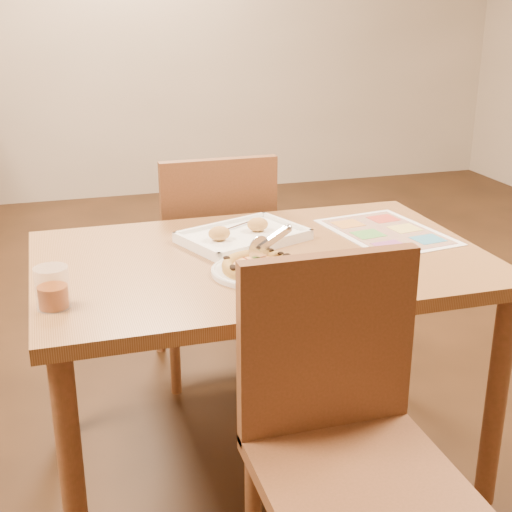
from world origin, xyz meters
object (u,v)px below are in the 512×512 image
object	(u,v)px
dining_table	(261,283)
plate	(256,271)
pizza_cutter	(269,242)
pizza	(259,266)
chair_far	(214,242)
appetizer_tray	(243,236)
chair_near	(341,408)
glass_tumbler	(53,290)
menu	(387,232)

from	to	relation	value
dining_table	plate	world-z (taller)	plate
pizza_cutter	pizza	bearing A→B (deg)	-159.41
chair_far	appetizer_tray	xyz separation A→B (m)	(-0.02, -0.46, 0.17)
chair_near	pizza	size ratio (longest dim) A/B	2.34
dining_table	chair_near	xyz separation A→B (m)	(0.00, -0.60, -0.07)
chair_far	pizza	xyz separation A→B (m)	(-0.05, -0.74, 0.18)
dining_table	pizza	bearing A→B (deg)	-110.14
pizza	glass_tumbler	world-z (taller)	glass_tumbler
menu	chair_near	bearing A→B (deg)	-122.84
plate	pizza	size ratio (longest dim) A/B	1.21
chair_far	menu	distance (m)	0.70
dining_table	glass_tumbler	bearing A→B (deg)	-160.44
chair_near	appetizer_tray	bearing A→B (deg)	91.31
dining_table	pizza_cutter	bearing A→B (deg)	-95.07
pizza_cutter	plate	bearing A→B (deg)	-169.00
pizza_cutter	glass_tumbler	bearing A→B (deg)	168.71
chair_far	appetizer_tray	distance (m)	0.49
pizza_cutter	glass_tumbler	distance (m)	0.59
appetizer_tray	menu	xyz separation A→B (m)	(0.46, -0.05, -0.01)
pizza	appetizer_tray	bearing A→B (deg)	83.04
pizza	appetizer_tray	xyz separation A→B (m)	(0.03, 0.28, -0.01)
plate	dining_table	bearing A→B (deg)	66.87
chair_far	plate	xyz separation A→B (m)	(-0.06, -0.73, 0.16)
plate	menu	distance (m)	0.55
plate	glass_tumbler	xyz separation A→B (m)	(-0.53, -0.08, 0.04)
chair_near	glass_tumbler	size ratio (longest dim) A/B	4.55
chair_near	pizza	bearing A→B (deg)	96.37
plate	pizza_cutter	distance (m)	0.09
chair_far	pizza_cutter	bearing A→B (deg)	89.26
chair_near	plate	size ratio (longest dim) A/B	1.93
pizza	glass_tumbler	bearing A→B (deg)	-172.67
pizza_cutter	chair_near	bearing A→B (deg)	-110.79
glass_tumbler	menu	bearing A→B (deg)	16.12
pizza	pizza_cutter	world-z (taller)	pizza_cutter
dining_table	pizza_cutter	size ratio (longest dim) A/B	9.65
menu	appetizer_tray	bearing A→B (deg)	173.47
appetizer_tray	glass_tumbler	xyz separation A→B (m)	(-0.57, -0.35, 0.03)
dining_table	plate	xyz separation A→B (m)	(-0.06, -0.13, 0.09)
chair_far	pizza	bearing A→B (deg)	86.03
plate	glass_tumbler	size ratio (longest dim) A/B	2.36
chair_far	appetizer_tray	bearing A→B (deg)	87.88
plate	menu	xyz separation A→B (m)	(0.50, 0.22, -0.00)
pizza	glass_tumbler	distance (m)	0.54
plate	pizza	distance (m)	0.02
plate	appetizer_tray	xyz separation A→B (m)	(0.04, 0.28, 0.01)
plate	pizza	xyz separation A→B (m)	(0.01, -0.01, 0.02)
dining_table	chair_near	bearing A→B (deg)	-90.00
pizza	menu	world-z (taller)	pizza
pizza	chair_far	bearing A→B (deg)	86.03
pizza_cutter	appetizer_tray	size ratio (longest dim) A/B	0.32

